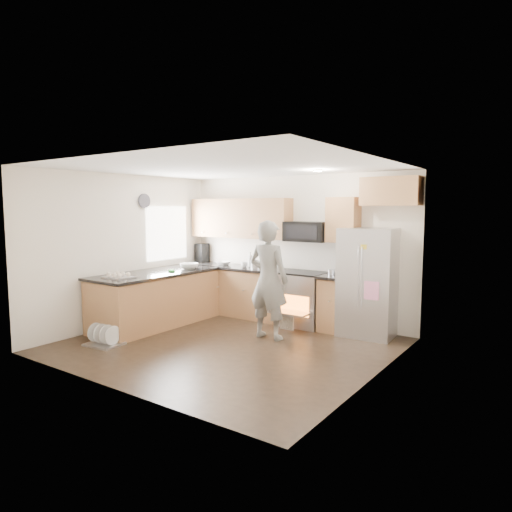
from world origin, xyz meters
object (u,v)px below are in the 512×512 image
Objects in this scene: stove_range at (303,287)px; person at (268,280)px; refrigerator at (368,282)px; dish_rack at (104,340)px.

person is at bearing -93.14° from stove_range.
person is (-1.21, -1.02, 0.06)m from refrigerator.
person reaches higher than refrigerator.
person is at bearing -143.80° from refrigerator.
refrigerator reaches higher than dish_rack.
person reaches higher than dish_rack.
stove_range is 1.04m from person.
refrigerator is (1.15, 0.01, 0.18)m from stove_range.
refrigerator is at bearing 42.29° from dish_rack.
stove_range is 3.34m from dish_rack.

